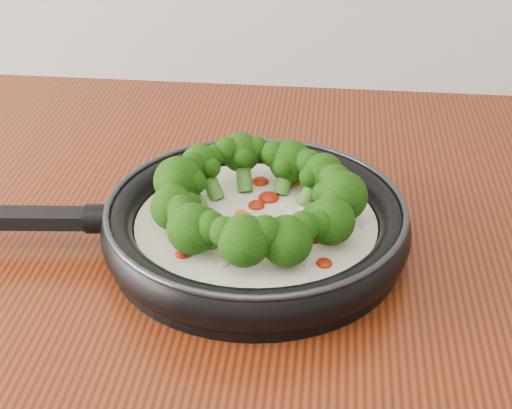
# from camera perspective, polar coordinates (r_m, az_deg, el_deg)

# --- Properties ---
(skillet) EXTENTS (0.49, 0.33, 0.09)m
(skillet) POSITION_cam_1_polar(r_m,az_deg,el_deg) (0.74, -0.18, -1.12)
(skillet) COLOR black
(skillet) RESTS_ON counter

